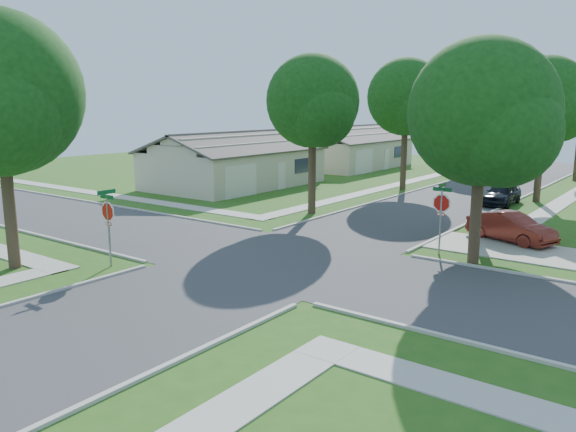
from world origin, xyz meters
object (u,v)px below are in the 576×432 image
(tree_w_far, at_px, (468,113))
(car_curb_west, at_px, (497,164))
(stop_sign_ne, at_px, (441,206))
(car_curb_east, at_px, (502,194))
(stop_sign_sw, at_px, (108,215))
(house_nw_near, at_px, (235,166))
(tree_w_near, at_px, (313,106))
(tree_e_mid, at_px, (545,103))
(tree_e_near, at_px, (482,116))
(car_driveway, at_px, (511,227))
(house_nw_far, at_px, (348,152))
(tree_w_mid, at_px, (407,101))
(tree_sw_corner, at_px, (0,101))
(tree_ne_corner, at_px, (484,119))

(tree_w_far, height_order, car_curb_west, tree_w_far)
(stop_sign_ne, bearing_deg, car_curb_east, 96.18)
(stop_sign_sw, distance_m, house_nw_near, 22.71)
(tree_w_near, height_order, car_curb_east, tree_w_near)
(tree_w_far, bearing_deg, car_curb_east, -63.05)
(stop_sign_ne, height_order, tree_e_mid, tree_e_mid)
(stop_sign_sw, relative_size, car_curb_west, 0.57)
(tree_e_near, distance_m, car_driveway, 5.28)
(tree_w_near, bearing_deg, house_nw_far, 116.27)
(tree_e_mid, height_order, car_curb_east, tree_e_mid)
(tree_w_mid, bearing_deg, tree_w_far, 90.05)
(tree_sw_corner, distance_m, house_nw_near, 24.07)
(car_driveway, xyz_separation_m, car_curb_east, (-3.28, 9.86, 0.03))
(tree_w_mid, height_order, tree_w_far, tree_w_mid)
(tree_ne_corner, bearing_deg, stop_sign_sw, -141.16)
(tree_e_mid, height_order, house_nw_near, tree_e_mid)
(stop_sign_ne, height_order, house_nw_near, house_nw_near)
(house_nw_far, distance_m, car_curb_east, 23.44)
(tree_w_far, relative_size, car_driveway, 1.99)
(tree_e_mid, bearing_deg, tree_w_far, 125.90)
(tree_e_mid, xyz_separation_m, house_nw_far, (-20.75, 10.99, -4.74))
(tree_e_mid, relative_size, tree_w_near, 1.03)
(tree_w_near, distance_m, tree_ne_corner, 12.02)
(tree_e_near, distance_m, tree_ne_corner, 5.06)
(tree_e_near, xyz_separation_m, tree_e_mid, (0.01, 12.00, 0.61))
(tree_e_mid, xyz_separation_m, house_nw_near, (-20.75, -6.01, -4.74))
(stop_sign_ne, bearing_deg, tree_e_mid, 89.80)
(tree_e_near, height_order, tree_e_mid, tree_e_mid)
(car_driveway, bearing_deg, tree_ne_corner, -160.66)
(tree_w_near, distance_m, car_curb_west, 28.68)
(tree_e_near, distance_m, tree_e_mid, 12.02)
(tree_e_near, height_order, car_curb_east, tree_e_near)
(tree_w_far, relative_size, tree_ne_corner, 0.93)
(tree_e_mid, bearing_deg, car_curb_west, 114.79)
(tree_w_near, height_order, house_nw_near, tree_w_near)
(stop_sign_sw, relative_size, car_driveway, 0.74)
(tree_e_mid, distance_m, tree_w_far, 16.06)
(stop_sign_ne, height_order, house_nw_far, house_nw_far)
(house_nw_far, bearing_deg, tree_w_mid, -44.07)
(stop_sign_ne, relative_size, tree_ne_corner, 0.34)
(tree_e_near, distance_m, house_nw_near, 21.98)
(tree_e_near, bearing_deg, tree_ne_corner, -71.47)
(stop_sign_ne, bearing_deg, tree_e_near, 89.32)
(tree_w_far, xyz_separation_m, house_nw_far, (-11.34, -2.01, -3.99))
(tree_w_near, bearing_deg, stop_sign_sw, -90.23)
(car_driveway, bearing_deg, car_curb_east, 39.19)
(tree_e_near, xyz_separation_m, tree_ne_corner, (1.61, -4.80, -0.05))
(stop_sign_ne, distance_m, tree_e_near, 5.62)
(stop_sign_sw, distance_m, tree_sw_corner, 5.54)
(tree_e_mid, relative_size, car_driveway, 2.28)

